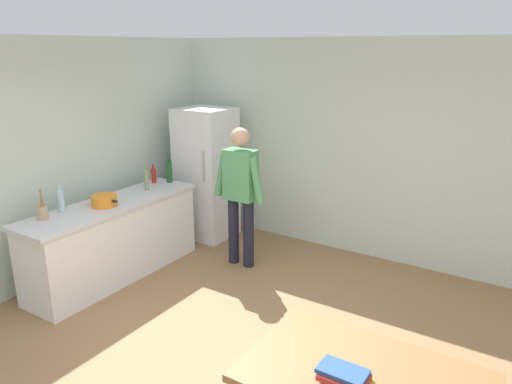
% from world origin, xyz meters
% --- Properties ---
extents(ground_plane, '(14.00, 14.00, 0.00)m').
position_xyz_m(ground_plane, '(0.00, 0.00, 0.00)').
color(ground_plane, '#936D47').
extents(wall_back, '(6.40, 0.12, 2.70)m').
position_xyz_m(wall_back, '(0.00, 3.00, 1.35)').
color(wall_back, silver).
rests_on(wall_back, ground_plane).
extents(wall_left, '(0.12, 5.60, 2.70)m').
position_xyz_m(wall_left, '(-2.60, 0.20, 1.35)').
color(wall_left, silver).
rests_on(wall_left, ground_plane).
extents(kitchen_counter, '(0.64, 2.20, 0.90)m').
position_xyz_m(kitchen_counter, '(-2.00, 0.80, 0.45)').
color(kitchen_counter, white).
rests_on(kitchen_counter, ground_plane).
extents(refrigerator, '(0.70, 0.67, 1.80)m').
position_xyz_m(refrigerator, '(-1.90, 2.40, 0.90)').
color(refrigerator, white).
rests_on(refrigerator, ground_plane).
extents(person, '(0.70, 0.22, 1.70)m').
position_xyz_m(person, '(-0.95, 1.85, 0.98)').
color(person, '#1E1E2D').
rests_on(person, ground_plane).
extents(cooking_pot, '(0.40, 0.28, 0.12)m').
position_xyz_m(cooking_pot, '(-1.98, 0.69, 0.96)').
color(cooking_pot, orange).
rests_on(cooking_pot, kitchen_counter).
extents(utensil_jar, '(0.11, 0.11, 0.32)m').
position_xyz_m(utensil_jar, '(-2.16, 0.06, 0.98)').
color(utensil_jar, tan).
rests_on(utensil_jar, kitchen_counter).
extents(bottle_vinegar_tall, '(0.06, 0.06, 0.32)m').
position_xyz_m(bottle_vinegar_tall, '(-2.02, 1.38, 1.04)').
color(bottle_vinegar_tall, gray).
rests_on(bottle_vinegar_tall, kitchen_counter).
extents(bottle_water_clear, '(0.07, 0.07, 0.30)m').
position_xyz_m(bottle_water_clear, '(-2.20, 0.31, 1.03)').
color(bottle_water_clear, silver).
rests_on(bottle_water_clear, kitchen_counter).
extents(bottle_wine_green, '(0.08, 0.08, 0.34)m').
position_xyz_m(bottle_wine_green, '(-2.03, 1.80, 1.05)').
color(bottle_wine_green, '#1E5123').
rests_on(bottle_wine_green, kitchen_counter).
extents(bottle_sauce_red, '(0.06, 0.06, 0.24)m').
position_xyz_m(bottle_sauce_red, '(-2.18, 1.67, 1.00)').
color(bottle_sauce_red, '#B22319').
rests_on(bottle_sauce_red, kitchen_counter).
extents(book_stack, '(0.30, 0.19, 0.09)m').
position_xyz_m(book_stack, '(1.33, -0.44, 0.80)').
color(book_stack, gold).
rests_on(book_stack, dining_table).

